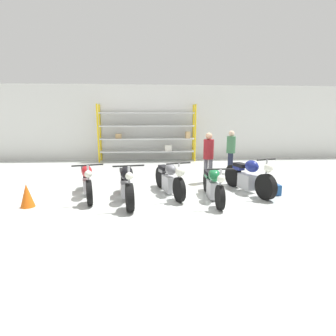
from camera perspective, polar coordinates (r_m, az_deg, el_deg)
The scene contains 12 objects.
ground_plane at distance 6.89m, azimuth 0.22°, elevation -6.36°, with size 30.00×30.00×0.00m, color silver.
back_wall at distance 12.97m, azimuth -1.80°, elevation 9.78°, with size 30.00×0.08×3.60m.
shelving_rack at distance 12.61m, azimuth -4.29°, elevation 7.58°, with size 4.60×0.63×2.67m.
motorcycle_red at distance 7.18m, azimuth -17.23°, elevation -2.49°, with size 0.91×2.07×0.97m.
motorcycle_black at distance 6.55m, azimuth -9.01°, elevation -3.36°, with size 0.72×2.14×1.03m.
motorcycle_grey at distance 7.04m, azimuth 0.28°, elevation -2.29°, with size 0.84×2.00×0.97m.
motorcycle_green at distance 6.69m, azimuth 9.74°, elevation -3.38°, with size 0.60×2.05×0.94m.
motorcycle_blue at distance 7.54m, azimuth 17.16°, elevation -1.89°, with size 0.84×2.02×1.04m.
person_browsing at distance 8.32m, azimuth 8.80°, elevation 3.07°, with size 0.45×0.45×1.59m.
person_near_rack at distance 9.95m, azimuth 13.53°, elevation 4.13°, with size 0.45×0.45×1.58m.
toolbox at distance 7.59m, azimuth 21.62°, elevation -4.41°, with size 0.44×0.26×0.28m.
traffic_cone at distance 6.89m, azimuth -28.36°, elevation -5.29°, with size 0.32×0.32×0.55m.
Camera 1 is at (-0.47, -6.56, 2.03)m, focal length 28.00 mm.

